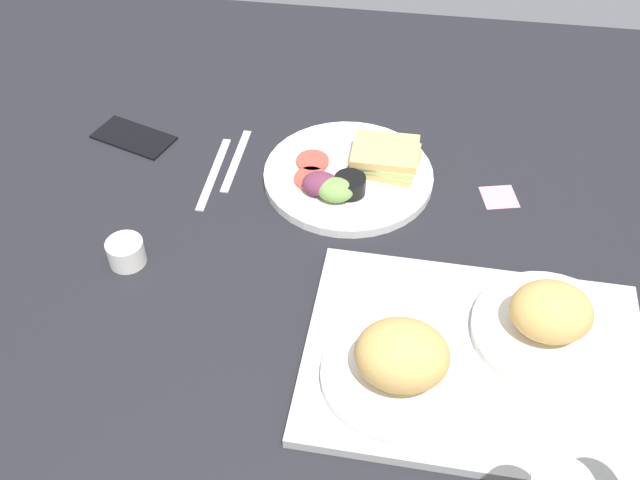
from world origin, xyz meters
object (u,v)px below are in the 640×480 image
at_px(espresso_cup, 126,252).
at_px(bread_plate_near, 551,321).
at_px(serving_tray, 474,361).
at_px(bread_plate_far, 400,363).
at_px(plate_with_salad, 353,174).
at_px(fork, 236,160).
at_px(cell_phone, 133,136).
at_px(sticky_note, 499,197).
at_px(knife, 214,173).

bearing_deg(espresso_cup, bread_plate_near, 174.07).
relative_size(serving_tray, bread_plate_far, 2.29).
xyz_separation_m(serving_tray, plate_with_salad, (0.20, -0.35, 0.01)).
bearing_deg(fork, cell_phone, -99.29).
bearing_deg(sticky_note, plate_with_salad, -0.97).
relative_size(plate_with_salad, cell_phone, 1.98).
xyz_separation_m(plate_with_salad, sticky_note, (-0.25, 0.00, -0.02)).
bearing_deg(bread_plate_far, knife, -48.26).
bearing_deg(fork, sticky_note, 87.49).
bearing_deg(espresso_cup, cell_phone, -72.98).
height_order(fork, cell_phone, cell_phone).
relative_size(serving_tray, sticky_note, 8.04).
bearing_deg(plate_with_salad, cell_phone, -8.48).
height_order(plate_with_salad, cell_phone, plate_with_salad).
xyz_separation_m(plate_with_salad, espresso_cup, (0.31, 0.24, 0.00)).
xyz_separation_m(serving_tray, fork, (0.41, -0.37, -0.01)).
distance_m(bread_plate_near, sticky_note, 0.30).
bearing_deg(plate_with_salad, bread_plate_near, 135.04).
relative_size(serving_tray, fork, 2.65).
height_order(espresso_cup, sticky_note, espresso_cup).
relative_size(bread_plate_far, knife, 1.03).
distance_m(espresso_cup, sticky_note, 0.61).
distance_m(espresso_cup, fork, 0.28).
distance_m(serving_tray, espresso_cup, 0.53).
bearing_deg(bread_plate_far, espresso_cup, -21.39).
bearing_deg(plate_with_salad, bread_plate_far, 104.83).
height_order(serving_tray, knife, serving_tray).
distance_m(bread_plate_near, espresso_cup, 0.62).
height_order(knife, cell_phone, cell_phone).
relative_size(bread_plate_near, plate_with_salad, 0.75).
bearing_deg(cell_phone, knife, 174.77).
xyz_separation_m(bread_plate_far, cell_phone, (0.51, -0.46, -0.05)).
height_order(serving_tray, plate_with_salad, plate_with_salad).
bearing_deg(bread_plate_near, sticky_note, -79.64).
xyz_separation_m(bread_plate_far, fork, (0.31, -0.42, -0.05)).
relative_size(bread_plate_near, espresso_cup, 3.81).
bearing_deg(espresso_cup, knife, -109.51).
xyz_separation_m(fork, sticky_note, (-0.45, 0.03, -0.00)).
distance_m(plate_with_salad, espresso_cup, 0.39).
bearing_deg(sticky_note, cell_phone, -5.67).
bearing_deg(bread_plate_far, fork, -53.60).
bearing_deg(serving_tray, espresso_cup, -12.36).
bearing_deg(serving_tray, knife, -37.07).
height_order(bread_plate_near, cell_phone, bread_plate_near).
distance_m(serving_tray, bread_plate_near, 0.11).
xyz_separation_m(espresso_cup, cell_phone, (0.09, -0.30, -0.02)).
bearing_deg(serving_tray, bread_plate_far, 27.54).
distance_m(plate_with_salad, knife, 0.24).
bearing_deg(fork, plate_with_salad, 84.41).
distance_m(espresso_cup, knife, 0.23).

